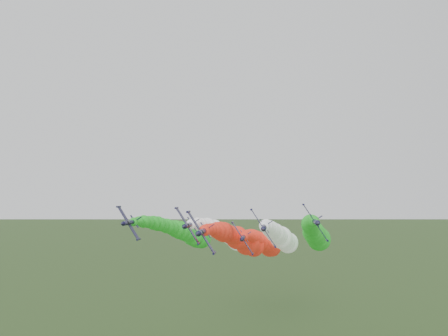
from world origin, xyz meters
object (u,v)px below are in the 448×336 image
at_px(jet_inner_right, 280,237).
at_px(jet_outer_right, 315,233).
at_px(jet_lead, 241,240).
at_px(jet_trail, 264,243).
at_px(jet_inner_left, 230,236).
at_px(jet_outer_left, 187,233).

xyz_separation_m(jet_inner_right, jet_outer_right, (10.36, 4.52, 0.69)).
bearing_deg(jet_lead, jet_trail, 77.53).
xyz_separation_m(jet_lead, jet_outer_right, (21.00, 15.36, 0.63)).
bearing_deg(jet_inner_left, jet_outer_right, 5.69).
bearing_deg(jet_outer_left, jet_inner_right, -16.12).
height_order(jet_inner_right, jet_outer_left, jet_outer_left).
xyz_separation_m(jet_inner_left, jet_outer_left, (-14.22, 6.40, 0.06)).
relative_size(jet_inner_right, jet_outer_right, 0.99).
height_order(jet_outer_left, jet_outer_right, jet_outer_right).
bearing_deg(jet_outer_right, jet_inner_right, -156.45).
distance_m(jet_lead, jet_inner_right, 15.19).
height_order(jet_inner_right, jet_outer_right, jet_outer_right).
distance_m(jet_outer_left, jet_trail, 25.06).
xyz_separation_m(jet_inner_left, jet_inner_right, (14.87, -2.00, -0.05)).
distance_m(jet_outer_left, jet_outer_right, 39.65).
xyz_separation_m(jet_inner_left, jet_trail, (9.84, 12.50, -3.39)).
height_order(jet_lead, jet_outer_left, jet_outer_left).
bearing_deg(jet_lead, jet_inner_right, 45.55).
distance_m(jet_lead, jet_trail, 26.18).
xyz_separation_m(jet_inner_right, jet_outer_left, (-29.09, 8.41, 0.11)).
bearing_deg(jet_outer_right, jet_outer_left, 174.37).
relative_size(jet_inner_left, jet_inner_right, 1.00).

